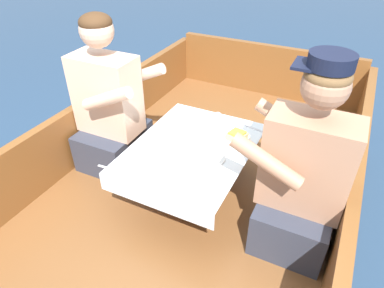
% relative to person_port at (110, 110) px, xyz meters
% --- Properties ---
extents(ground_plane, '(60.00, 60.00, 0.00)m').
position_rel_person_port_xyz_m(ground_plane, '(0.62, -0.05, -0.75)').
color(ground_plane, navy).
extents(boat_deck, '(1.78, 3.17, 0.35)m').
position_rel_person_port_xyz_m(boat_deck, '(0.62, -0.05, -0.58)').
color(boat_deck, brown).
rests_on(boat_deck, ground_plane).
extents(gunwale_port, '(0.06, 3.17, 0.40)m').
position_rel_person_port_xyz_m(gunwale_port, '(-0.24, -0.05, -0.20)').
color(gunwale_port, brown).
rests_on(gunwale_port, boat_deck).
extents(gunwale_starboard, '(0.06, 3.17, 0.40)m').
position_rel_person_port_xyz_m(gunwale_starboard, '(1.48, -0.05, -0.20)').
color(gunwale_starboard, brown).
rests_on(gunwale_starboard, boat_deck).
extents(bow_coaming, '(1.66, 0.06, 0.46)m').
position_rel_person_port_xyz_m(bow_coaming, '(0.62, 1.51, -0.17)').
color(bow_coaming, brown).
rests_on(bow_coaming, boat_deck).
extents(cockpit_table, '(0.64, 0.85, 0.35)m').
position_rel_person_port_xyz_m(cockpit_table, '(0.62, -0.07, -0.09)').
color(cockpit_table, '#B2B2B7').
rests_on(cockpit_table, boat_deck).
extents(person_port, '(0.53, 0.45, 1.00)m').
position_rel_person_port_xyz_m(person_port, '(0.00, 0.00, 0.00)').
color(person_port, '#333847').
rests_on(person_port, boat_deck).
extents(person_starboard, '(0.52, 0.44, 1.02)m').
position_rel_person_port_xyz_m(person_starboard, '(1.24, -0.13, 0.00)').
color(person_starboard, '#333847').
rests_on(person_starboard, boat_deck).
extents(plate_sandwich, '(0.18, 0.18, 0.01)m').
position_rel_person_port_xyz_m(plate_sandwich, '(0.83, 0.11, -0.05)').
color(plate_sandwich, white).
rests_on(plate_sandwich, cockpit_table).
extents(plate_bread, '(0.20, 0.20, 0.01)m').
position_rel_person_port_xyz_m(plate_bread, '(0.74, -0.12, -0.05)').
color(plate_bread, white).
rests_on(plate_bread, cockpit_table).
extents(sandwich, '(0.12, 0.12, 0.05)m').
position_rel_person_port_xyz_m(sandwich, '(0.83, 0.11, -0.02)').
color(sandwich, tan).
rests_on(sandwich, plate_sandwich).
extents(bowl_port_near, '(0.11, 0.11, 0.04)m').
position_rel_person_port_xyz_m(bowl_port_near, '(0.51, -0.32, -0.03)').
color(bowl_port_near, white).
rests_on(bowl_port_near, cockpit_table).
extents(bowl_starboard_near, '(0.14, 0.14, 0.04)m').
position_rel_person_port_xyz_m(bowl_starboard_near, '(0.77, -0.30, -0.03)').
color(bowl_starboard_near, white).
rests_on(bowl_starboard_near, cockpit_table).
extents(coffee_cup_port, '(0.09, 0.07, 0.07)m').
position_rel_person_port_xyz_m(coffee_cup_port, '(0.52, -0.11, -0.02)').
color(coffee_cup_port, white).
rests_on(coffee_cup_port, cockpit_table).
extents(coffee_cup_starboard, '(0.10, 0.07, 0.06)m').
position_rel_person_port_xyz_m(coffee_cup_starboard, '(0.53, 0.03, -0.02)').
color(coffee_cup_starboard, white).
rests_on(coffee_cup_starboard, cockpit_table).
extents(tin_can, '(0.07, 0.07, 0.05)m').
position_rel_person_port_xyz_m(tin_can, '(0.62, 0.11, -0.02)').
color(tin_can, silver).
rests_on(tin_can, cockpit_table).
extents(utensil_spoon_center, '(0.17, 0.05, 0.01)m').
position_rel_person_port_xyz_m(utensil_spoon_center, '(0.83, 0.29, -0.05)').
color(utensil_spoon_center, silver).
rests_on(utensil_spoon_center, cockpit_table).
extents(utensil_spoon_port, '(0.12, 0.14, 0.01)m').
position_rel_person_port_xyz_m(utensil_spoon_port, '(0.63, 0.32, -0.05)').
color(utensil_spoon_port, silver).
rests_on(utensil_spoon_port, cockpit_table).
extents(utensil_knife_starboard, '(0.17, 0.03, 0.00)m').
position_rel_person_port_xyz_m(utensil_knife_starboard, '(0.34, -0.43, -0.05)').
color(utensil_knife_starboard, silver).
rests_on(utensil_knife_starboard, cockpit_table).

